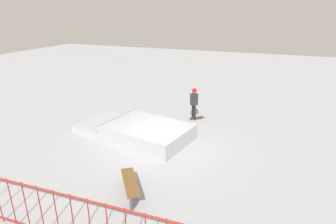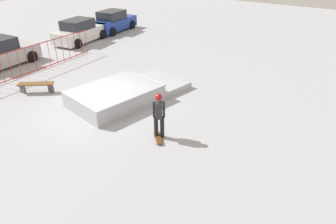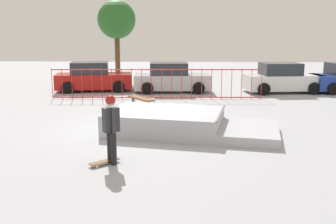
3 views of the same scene
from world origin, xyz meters
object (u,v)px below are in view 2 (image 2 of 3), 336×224
object	(u,v)px
skater	(159,112)
park_bench	(36,86)
skate_ramp	(124,93)
parked_car_white	(80,32)
parked_car_silver	(0,54)
skateboard	(158,138)
parked_car_blue	(113,22)

from	to	relation	value
skater	park_bench	world-z (taller)	skater
skate_ramp	parked_car_white	size ratio (longest dim) A/B	1.36
skater	parked_car_silver	xyz separation A→B (m)	(1.18, 11.74, -0.28)
skater	skateboard	distance (m)	0.95
park_bench	parked_car_blue	bearing A→B (deg)	24.61
skater	parked_car_silver	distance (m)	11.80
skateboard	park_bench	size ratio (longest dim) A/B	0.48
parked_car_silver	parked_car_blue	distance (m)	9.66
skateboard	parked_car_silver	world-z (taller)	parked_car_silver
skateboard	parked_car_white	world-z (taller)	parked_car_white
skater	parked_car_white	size ratio (longest dim) A/B	0.40
park_bench	parked_car_silver	xyz separation A→B (m)	(1.18, 4.74, 0.37)
skate_ramp	park_bench	size ratio (longest dim) A/B	3.83
skate_ramp	parked_car_silver	size ratio (longest dim) A/B	1.38
skate_ramp	skateboard	world-z (taller)	skate_ramp
parked_car_blue	parked_car_white	bearing A→B (deg)	177.29
parked_car_silver	parked_car_blue	bearing A→B (deg)	-2.12
park_bench	parked_car_white	bearing A→B (deg)	33.61
parked_car_silver	parked_car_blue	world-z (taller)	same
skateboard	parked_car_silver	bearing A→B (deg)	-139.08
skateboard	parked_car_white	distance (m)	13.97
skateboard	parked_car_blue	size ratio (longest dim) A/B	0.17
skateboard	parked_car_silver	size ratio (longest dim) A/B	0.17
skater	park_bench	xyz separation A→B (m)	(-0.00, 7.00, -0.65)
park_bench	skater	bearing A→B (deg)	-89.98
skater	parked_car_silver	bearing A→B (deg)	-128.19
skateboard	parked_car_silver	distance (m)	11.92
parked_car_white	parked_car_blue	bearing A→B (deg)	-3.92
park_bench	parked_car_blue	xyz separation A→B (m)	(10.84, 4.96, 0.37)
parked_car_silver	skater	bearing A→B (deg)	-99.20
parked_car_blue	skate_ramp	bearing A→B (deg)	-141.64
skater	park_bench	bearing A→B (deg)	-122.42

